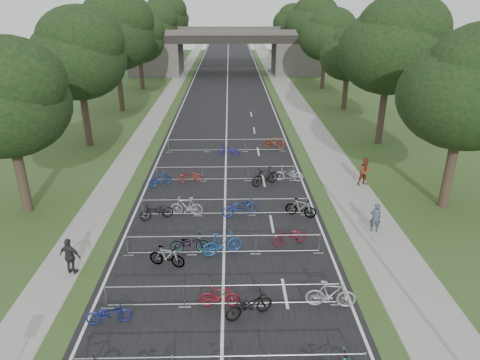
{
  "coord_description": "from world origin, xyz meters",
  "views": [
    {
      "loc": [
        0.37,
        -6.6,
        11.45
      ],
      "look_at": [
        0.93,
        17.62,
        1.1
      ],
      "focal_mm": 32.0,
      "sensor_mm": 36.0,
      "label": 1
    }
  ],
  "objects_px": {
    "pedestrian_a": "(375,218)",
    "pedestrian_b": "(365,172)",
    "pedestrian_c": "(70,256)",
    "overpass_bridge": "(227,51)"
  },
  "relations": [
    {
      "from": "pedestrian_a",
      "to": "pedestrian_b",
      "type": "bearing_deg",
      "value": -96.73
    },
    {
      "from": "pedestrian_a",
      "to": "pedestrian_b",
      "type": "height_order",
      "value": "pedestrian_b"
    },
    {
      "from": "overpass_bridge",
      "to": "pedestrian_a",
      "type": "distance_m",
      "value": 52.59
    },
    {
      "from": "pedestrian_c",
      "to": "pedestrian_a",
      "type": "bearing_deg",
      "value": -151.1
    },
    {
      "from": "overpass_bridge",
      "to": "pedestrian_b",
      "type": "distance_m",
      "value": 46.8
    },
    {
      "from": "pedestrian_b",
      "to": "pedestrian_c",
      "type": "distance_m",
      "value": 18.62
    },
    {
      "from": "pedestrian_b",
      "to": "pedestrian_c",
      "type": "height_order",
      "value": "pedestrian_b"
    },
    {
      "from": "overpass_bridge",
      "to": "pedestrian_c",
      "type": "xyz_separation_m",
      "value": [
        -6.8,
        -55.33,
        -2.65
      ]
    },
    {
      "from": "overpass_bridge",
      "to": "pedestrian_a",
      "type": "height_order",
      "value": "overpass_bridge"
    },
    {
      "from": "overpass_bridge",
      "to": "pedestrian_b",
      "type": "height_order",
      "value": "overpass_bridge"
    }
  ]
}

